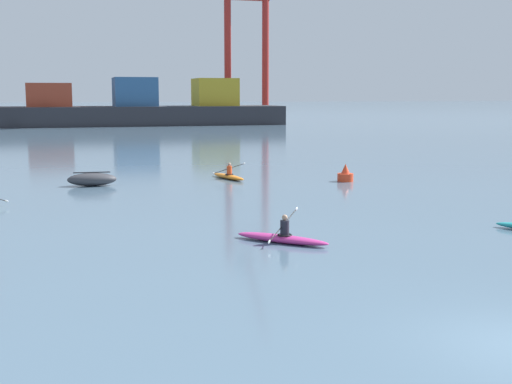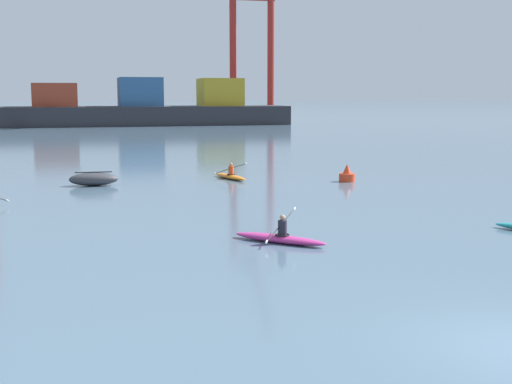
# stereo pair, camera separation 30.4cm
# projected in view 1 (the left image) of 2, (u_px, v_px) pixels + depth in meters

# --- Properties ---
(container_barge) EXTENTS (46.52, 9.70, 7.41)m
(container_barge) POSITION_uv_depth(u_px,v_px,m) (137.00, 109.00, 106.58)
(container_barge) COLOR #28282D
(container_barge) RESTS_ON ground
(gantry_crane_west_mid) EXTENTS (8.08, 16.57, 36.06)m
(gantry_crane_west_mid) POSITION_uv_depth(u_px,v_px,m) (247.00, 22.00, 118.53)
(gantry_crane_west_mid) COLOR maroon
(gantry_crane_west_mid) RESTS_ON ground
(capsized_dinghy) EXTENTS (2.67, 1.27, 0.76)m
(capsized_dinghy) POSITION_uv_depth(u_px,v_px,m) (92.00, 179.00, 36.61)
(capsized_dinghy) COLOR #38383D
(capsized_dinghy) RESTS_ON ground
(channel_buoy) EXTENTS (0.90, 0.90, 1.00)m
(channel_buoy) POSITION_uv_depth(u_px,v_px,m) (345.00, 175.00, 38.50)
(channel_buoy) COLOR red
(channel_buoy) RESTS_ON ground
(kayak_orange) EXTENTS (2.18, 3.44, 0.95)m
(kayak_orange) POSITION_uv_depth(u_px,v_px,m) (229.00, 176.00, 39.64)
(kayak_orange) COLOR orange
(kayak_orange) RESTS_ON ground
(kayak_magenta) EXTENTS (2.80, 2.86, 1.09)m
(kayak_magenta) POSITION_uv_depth(u_px,v_px,m) (282.00, 237.00, 22.67)
(kayak_magenta) COLOR #C13384
(kayak_magenta) RESTS_ON ground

